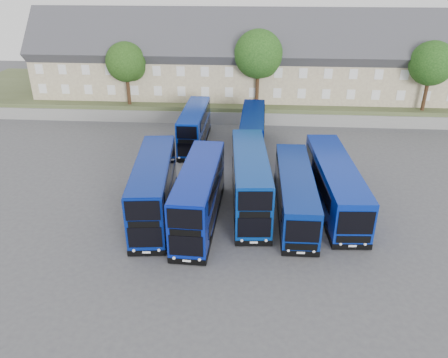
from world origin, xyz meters
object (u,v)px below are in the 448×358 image
at_px(dd_front_mid, 199,196).
at_px(tree_east, 432,65).
at_px(coach_east_a, 295,193).
at_px(tree_west, 127,63).
at_px(tree_mid, 260,56).
at_px(dd_front_left, 154,190).

distance_m(dd_front_mid, tree_east, 34.59).
distance_m(coach_east_a, tree_east, 28.41).
distance_m(tree_west, tree_east, 36.00).
bearing_deg(tree_mid, tree_west, -178.21).
bearing_deg(tree_east, tree_west, -180.00).
bearing_deg(tree_east, coach_east_a, -127.70).
bearing_deg(tree_mid, coach_east_a, -82.45).
bearing_deg(coach_east_a, tree_mid, 97.25).
height_order(dd_front_left, tree_mid, tree_mid).
bearing_deg(tree_mid, dd_front_mid, -100.09).
distance_m(dd_front_left, coach_east_a, 11.07).
bearing_deg(dd_front_mid, tree_mid, 81.97).
bearing_deg(tree_mid, dd_front_left, -108.65).
bearing_deg(tree_west, coach_east_a, -49.23).
relative_size(coach_east_a, tree_east, 1.52).
bearing_deg(coach_east_a, tree_west, 130.47).
bearing_deg(dd_front_left, tree_east, 33.77).
relative_size(dd_front_left, tree_mid, 1.26).
bearing_deg(tree_east, dd_front_left, -140.34).
distance_m(coach_east_a, tree_mid, 23.60).
bearing_deg(tree_mid, tree_east, -1.43).
relative_size(coach_east_a, tree_west, 1.62).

